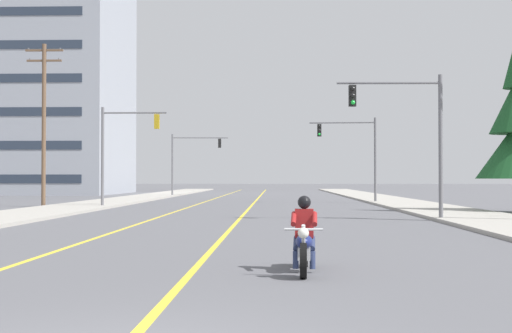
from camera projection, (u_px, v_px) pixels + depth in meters
The scene contains 11 objects.
lane_stripe_center at pixel (256, 201), 51.16m from camera, with size 0.16×100.00×0.01m, color yellow.
lane_stripe_left at pixel (208, 201), 51.28m from camera, with size 0.16×100.00×0.01m, color yellow.
sidewalk_kerb_right at pixel (400, 203), 45.83m from camera, with size 4.40×110.00×0.14m, color #ADA89E.
sidewalk_kerb_left at pixel (109, 202), 46.49m from camera, with size 4.40×110.00×0.14m, color #ADA89E.
motorcycle_with_rider at pixel (304, 241), 12.36m from camera, with size 0.70×2.19×1.46m.
traffic_signal_near_right at pixel (411, 125), 27.26m from camera, with size 4.48×0.43×6.20m.
traffic_signal_near_left at pixel (121, 142), 39.74m from camera, with size 4.06×0.37×6.20m.
traffic_signal_mid_right at pixel (356, 147), 46.67m from camera, with size 4.84×0.39×6.20m.
traffic_signal_mid_left at pixel (189, 155), 64.16m from camera, with size 5.62×0.61×6.20m.
utility_pole_left_near at pixel (44, 119), 40.51m from camera, with size 2.40×0.26×10.28m.
apartment_building_far_left_block at pixel (24, 58), 75.40m from camera, with size 23.09×17.66×31.70m.
Camera 1 is at (1.61, -6.17, 1.80)m, focal length 45.19 mm.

